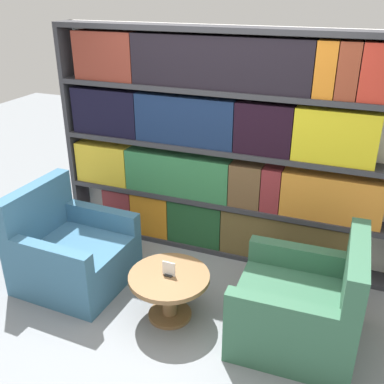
# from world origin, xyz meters

# --- Properties ---
(ground_plane) EXTENTS (14.00, 14.00, 0.00)m
(ground_plane) POSITION_xyz_m (0.00, 0.00, 0.00)
(ground_plane) COLOR gray
(bookshelf) EXTENTS (3.53, 0.30, 2.28)m
(bookshelf) POSITION_xyz_m (-0.04, 1.47, 1.14)
(bookshelf) COLOR silver
(bookshelf) RESTS_ON ground_plane
(armchair_left) EXTENTS (0.96, 0.92, 0.94)m
(armchair_left) POSITION_xyz_m (-1.17, 0.40, 0.31)
(armchair_left) COLOR #386684
(armchair_left) RESTS_ON ground_plane
(armchair_right) EXTENTS (0.95, 0.91, 0.94)m
(armchair_right) POSITION_xyz_m (0.99, 0.40, 0.31)
(armchair_right) COLOR #336047
(armchair_right) RESTS_ON ground_plane
(coffee_table) EXTENTS (0.68, 0.68, 0.42)m
(coffee_table) POSITION_xyz_m (-0.09, 0.27, 0.30)
(coffee_table) COLOR brown
(coffee_table) RESTS_ON ground_plane
(table_sign) EXTENTS (0.11, 0.06, 0.13)m
(table_sign) POSITION_xyz_m (-0.09, 0.27, 0.47)
(table_sign) COLOR black
(table_sign) RESTS_ON coffee_table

